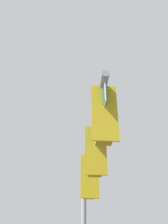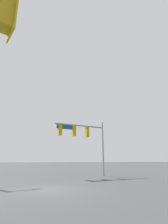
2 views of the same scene
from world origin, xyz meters
name	(u,v)px [view 1 (image 1 of 2)]	position (x,y,z in m)	size (l,w,h in m)	color
signal_pole_near	(92,175)	(-4.98, -6.86, 4.55)	(5.96, 0.69, 6.05)	gray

